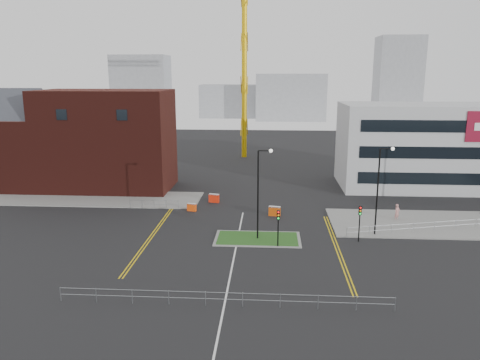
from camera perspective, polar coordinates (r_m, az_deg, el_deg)
The scene contains 28 objects.
ground at distance 40.05m, azimuth -1.10°, elevation -11.09°, with size 200.00×200.00×0.00m, color black.
pavement_left at distance 64.92m, azimuth -17.29°, elevation -2.15°, with size 28.00×8.00×0.12m, color slate.
pavement_right at distance 56.26m, azimuth 23.24°, elevation -4.93°, with size 24.00×10.00×0.12m, color slate.
island_kerb at distance 47.34m, azimuth 2.15°, elevation -7.17°, with size 8.60×4.60×0.08m, color slate.
grass_island at distance 47.33m, azimuth 2.15°, elevation -7.15°, with size 8.00×4.00×0.12m, color #1D4517.
brick_building at distance 70.17m, azimuth -18.21°, elevation 4.54°, with size 24.20×10.07×14.24m.
office_block at distance 72.88m, azimuth 22.04°, elevation 3.86°, with size 25.00×12.20×12.00m.
tower_crane at distance 92.18m, azimuth 4.23°, elevation 20.41°, with size 53.01×1.82×41.30m.
streetlamp_island at distance 45.77m, azimuth 2.48°, elevation -0.84°, with size 1.46×0.36×9.18m.
streetlamp_right_near at distance 48.98m, azimuth 16.72°, elevation -0.47°, with size 1.46×0.36×9.18m.
traffic_light_island at distance 44.60m, azimuth 4.68°, elevation -5.05°, with size 0.28×0.33×3.65m.
traffic_light_right at distance 47.34m, azimuth 14.40°, elevation -4.35°, with size 0.28×0.33×3.65m.
railing_front at distance 34.32m, azimuth -1.96°, elevation -13.96°, with size 24.05×0.05×1.10m.
railing_left at distance 58.36m, azimuth -10.43°, elevation -2.75°, with size 6.05×0.05×1.10m.
railing_right at distance 53.31m, azimuth 22.65°, elevation -5.03°, with size 19.05×5.05×1.10m.
centre_line at distance 41.87m, azimuth -0.86°, elevation -9.97°, with size 0.15×30.00×0.01m, color silver.
yellow_left_a at distance 50.69m, azimuth -10.38°, elevation -6.04°, with size 0.12×24.00×0.01m, color gold.
yellow_left_b at distance 50.62m, azimuth -10.05°, elevation -6.05°, with size 0.12×24.00×0.01m, color gold.
yellow_right_a at distance 45.91m, azimuth 11.57°, elevation -8.14°, with size 0.12×20.00×0.01m, color gold.
yellow_right_b at distance 45.95m, azimuth 11.95°, elevation -8.13°, with size 0.12×20.00×0.01m, color gold.
skyline_a at distance 162.37m, azimuth -11.89°, elevation 10.79°, with size 18.00×12.00×22.00m, color gray.
skyline_b at distance 166.79m, azimuth 6.18°, elevation 10.01°, with size 24.00×12.00×16.00m, color gray.
skyline_c at distance 166.80m, azimuth 18.65°, elevation 11.48°, with size 14.00×12.00×28.00m, color gray.
skyline_d at distance 177.10m, azimuth 0.12°, elevation 9.60°, with size 30.00×12.00×12.00m, color gray.
pedestrian at distance 55.69m, azimuth 18.61°, elevation -3.76°, with size 0.70×0.46×1.91m, color tan.
barrier_left at distance 56.80m, azimuth -5.91°, elevation -3.28°, with size 1.17×0.66×0.94m.
barrier_mid at distance 60.29m, azimuth -3.19°, elevation -2.18°, with size 1.38×0.71×1.11m.
barrier_right at distance 54.75m, azimuth 4.24°, elevation -3.75°, with size 1.40×0.66×1.13m.
Camera 1 is at (3.13, -36.45, 16.30)m, focal length 35.00 mm.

